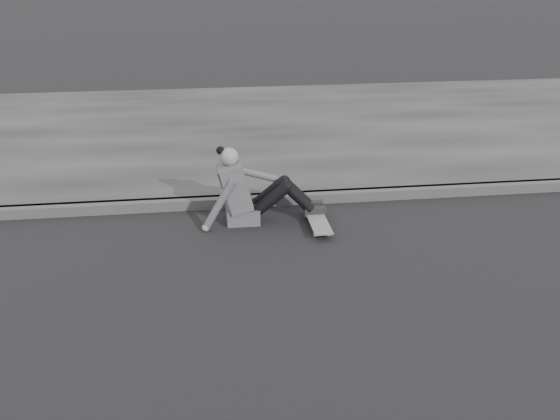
% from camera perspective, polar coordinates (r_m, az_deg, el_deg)
% --- Properties ---
extents(curb, '(24.00, 0.16, 0.12)m').
position_cam_1_polar(curb, '(8.01, 16.22, 1.78)').
color(curb, '#444444').
rests_on(curb, ground).
extents(sidewalk, '(24.00, 6.00, 0.12)m').
position_cam_1_polar(sidewalk, '(10.70, 10.00, 7.68)').
color(sidewalk, '#333333').
rests_on(sidewalk, ground).
extents(skateboard, '(0.20, 0.78, 0.09)m').
position_cam_1_polar(skateboard, '(6.83, 3.45, -0.96)').
color(skateboard, '#A1A19C').
rests_on(skateboard, ground).
extents(seated_woman, '(1.38, 0.46, 0.88)m').
position_cam_1_polar(seated_woman, '(6.85, -2.93, 1.76)').
color(seated_woman, '#505053').
rests_on(seated_woman, ground).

